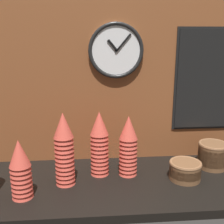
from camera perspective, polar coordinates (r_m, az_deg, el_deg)
ground_plane at (r=141.40cm, az=1.66°, el=-14.27°), size 160.00×56.00×4.00cm
wall_tiled_back at (r=149.98cm, az=0.70°, el=9.49°), size 160.00×3.00×105.00cm
cup_stack_left at (r=126.90cm, az=-18.10°, el=-10.99°), size 9.09×9.09×26.43cm
cup_stack_center at (r=138.92cm, az=-2.56°, el=-6.42°), size 9.09×9.09×32.73cm
cup_stack_center_right at (r=139.14cm, az=3.32°, el=-6.86°), size 9.09×9.09×30.63cm
cup_stack_center_left at (r=131.36cm, az=-9.69°, el=-7.47°), size 9.09×9.09×34.83cm
bowl_stack_far_right at (r=158.81cm, az=19.79°, el=-8.11°), size 15.51×15.51×13.43cm
bowl_stack_right at (r=143.35cm, az=14.63°, el=-11.27°), size 15.51×15.51×8.95cm
wall_clock at (r=146.38cm, az=0.97°, el=12.38°), size 28.46×2.70×28.46cm
menu_board at (r=162.82cm, az=19.89°, el=6.16°), size 42.92×1.32×55.51cm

